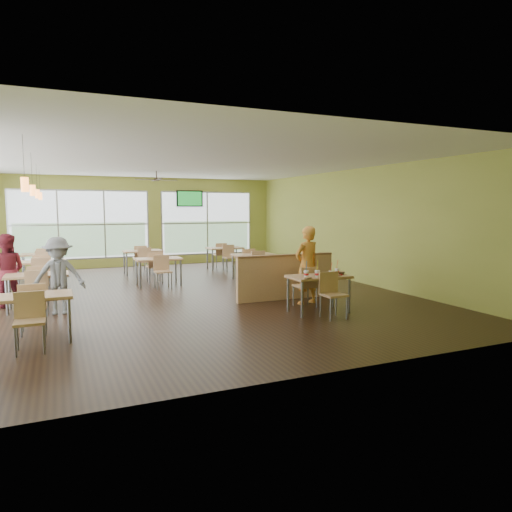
% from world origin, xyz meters
% --- Properties ---
extents(room, '(12.00, 12.04, 3.20)m').
position_xyz_m(room, '(0.00, 0.00, 1.60)').
color(room, black).
rests_on(room, ground).
extents(window_bays, '(9.24, 10.24, 2.38)m').
position_xyz_m(window_bays, '(-2.65, 3.08, 1.48)').
color(window_bays, white).
rests_on(window_bays, room).
extents(main_table, '(1.22, 1.52, 0.87)m').
position_xyz_m(main_table, '(2.00, -3.00, 0.63)').
color(main_table, tan).
rests_on(main_table, floor).
extents(half_wall_divider, '(2.40, 0.14, 1.04)m').
position_xyz_m(half_wall_divider, '(2.00, -1.55, 0.52)').
color(half_wall_divider, tan).
rests_on(half_wall_divider, floor).
extents(dining_tables, '(6.92, 8.72, 0.87)m').
position_xyz_m(dining_tables, '(-1.05, 1.71, 0.63)').
color(dining_tables, tan).
rests_on(dining_tables, floor).
extents(pendant_lights, '(0.11, 7.31, 0.86)m').
position_xyz_m(pendant_lights, '(-3.20, 0.68, 2.45)').
color(pendant_lights, '#2D2119').
rests_on(pendant_lights, ceiling).
extents(ceiling_fan, '(1.25, 1.25, 0.29)m').
position_xyz_m(ceiling_fan, '(-0.00, 3.00, 2.95)').
color(ceiling_fan, '#2D2119').
rests_on(ceiling_fan, ceiling).
extents(tv_backwall, '(1.00, 0.07, 0.60)m').
position_xyz_m(tv_backwall, '(1.80, 5.90, 2.45)').
color(tv_backwall, black).
rests_on(tv_backwall, wall_back).
extents(man_plaid, '(0.70, 0.53, 1.71)m').
position_xyz_m(man_plaid, '(2.19, -2.19, 0.85)').
color(man_plaid, orange).
rests_on(man_plaid, floor).
extents(patron_maroon, '(0.84, 0.70, 1.56)m').
position_xyz_m(patron_maroon, '(-3.80, 0.07, 0.78)').
color(patron_maroon, maroon).
rests_on(patron_maroon, floor).
extents(patron_grey, '(1.01, 0.60, 1.53)m').
position_xyz_m(patron_grey, '(-2.79, -1.06, 0.77)').
color(patron_grey, slate).
rests_on(patron_grey, floor).
extents(cup_blue, '(0.10, 0.10, 0.36)m').
position_xyz_m(cup_blue, '(1.63, -3.14, 0.82)').
color(cup_blue, white).
rests_on(cup_blue, main_table).
extents(cup_yellow, '(0.10, 0.10, 0.37)m').
position_xyz_m(cup_yellow, '(1.82, -3.23, 0.82)').
color(cup_yellow, white).
rests_on(cup_yellow, main_table).
extents(cup_red_near, '(0.08, 0.08, 0.30)m').
position_xyz_m(cup_red_near, '(2.14, -3.23, 0.81)').
color(cup_red_near, white).
rests_on(cup_red_near, main_table).
extents(cup_red_far, '(0.09, 0.09, 0.33)m').
position_xyz_m(cup_red_far, '(2.39, -3.07, 0.82)').
color(cup_red_far, white).
rests_on(cup_red_far, main_table).
extents(food_basket, '(0.23, 0.23, 0.05)m').
position_xyz_m(food_basket, '(2.48, -3.01, 0.78)').
color(food_basket, black).
rests_on(food_basket, main_table).
extents(ketchup_cup, '(0.06, 0.06, 0.03)m').
position_xyz_m(ketchup_cup, '(2.42, -3.16, 0.76)').
color(ketchup_cup, '#B41316').
rests_on(ketchup_cup, main_table).
extents(wrapper_left, '(0.18, 0.17, 0.04)m').
position_xyz_m(wrapper_left, '(1.57, -3.30, 0.77)').
color(wrapper_left, '#A77B50').
rests_on(wrapper_left, main_table).
extents(wrapper_mid, '(0.21, 0.20, 0.04)m').
position_xyz_m(wrapper_mid, '(2.09, -2.88, 0.77)').
color(wrapper_mid, '#A77B50').
rests_on(wrapper_mid, main_table).
extents(wrapper_right, '(0.15, 0.15, 0.03)m').
position_xyz_m(wrapper_right, '(2.32, -3.21, 0.77)').
color(wrapper_right, '#A77B50').
rests_on(wrapper_right, main_table).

